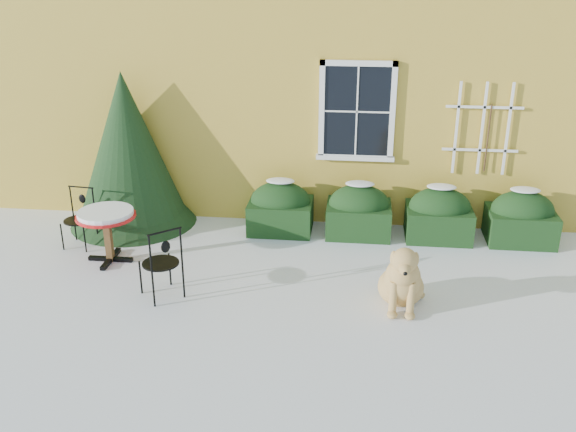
# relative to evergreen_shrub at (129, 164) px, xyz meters

# --- Properties ---
(ground) EXTENTS (80.00, 80.00, 0.00)m
(ground) POSITION_rel_evergreen_shrub_xyz_m (2.88, -2.63, -1.05)
(ground) COLOR white
(ground) RESTS_ON ground
(house) EXTENTS (12.40, 8.40, 6.40)m
(house) POSITION_rel_evergreen_shrub_xyz_m (2.88, 4.36, 2.17)
(house) COLOR gold
(house) RESTS_ON ground
(hedge_row) EXTENTS (4.95, 0.80, 0.91)m
(hedge_row) POSITION_rel_evergreen_shrub_xyz_m (4.53, -0.08, -0.65)
(hedge_row) COLOR black
(hedge_row) RESTS_ON ground
(evergreen_shrub) EXTENTS (2.15, 2.15, 2.61)m
(evergreen_shrub) POSITION_rel_evergreen_shrub_xyz_m (0.00, 0.00, 0.00)
(evergreen_shrub) COLOR black
(evergreen_shrub) RESTS_ON ground
(bistro_table) EXTENTS (0.88, 0.88, 0.82)m
(bistro_table) POSITION_rel_evergreen_shrub_xyz_m (0.15, -1.54, -0.37)
(bistro_table) COLOR black
(bistro_table) RESTS_ON ground
(patio_chair_near) EXTENTS (0.65, 0.65, 1.04)m
(patio_chair_near) POSITION_rel_evergreen_shrub_xyz_m (1.29, -2.52, -0.53)
(patio_chair_near) COLOR black
(patio_chair_near) RESTS_ON ground
(patio_chair_far) EXTENTS (0.46, 0.46, 0.94)m
(patio_chair_far) POSITION_rel_evergreen_shrub_xyz_m (-0.51, -1.02, -0.58)
(patio_chair_far) COLOR black
(patio_chair_far) RESTS_ON ground
(dog) EXTENTS (0.65, 1.08, 0.97)m
(dog) POSITION_rel_evergreen_shrub_xyz_m (4.47, -2.45, -0.66)
(dog) COLOR tan
(dog) RESTS_ON ground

